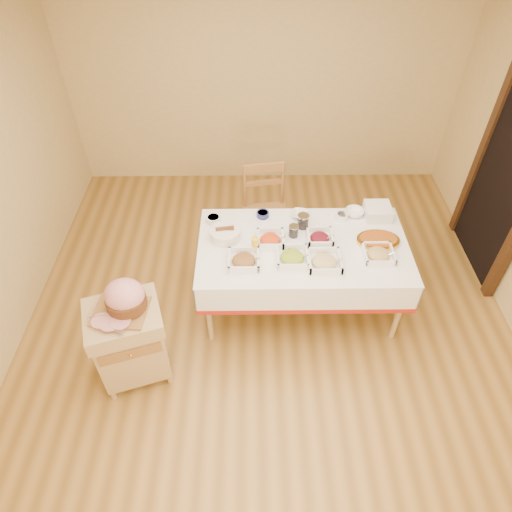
{
  "coord_description": "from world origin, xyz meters",
  "views": [
    {
      "loc": [
        -0.14,
        -2.6,
        3.42
      ],
      "look_at": [
        -0.11,
        0.2,
        0.73
      ],
      "focal_mm": 32.0,
      "sensor_mm": 36.0,
      "label": 1
    }
  ],
  "objects_px": {
    "ham_on_board": "(124,299)",
    "plate_stack": "(377,211)",
    "butcher_cart": "(130,340)",
    "mustard_bottle": "(255,244)",
    "bread_basket": "(225,234)",
    "brass_platter": "(378,240)",
    "preserve_jar_right": "(303,222)",
    "preserve_jar_left": "(294,231)",
    "dining_table": "(302,258)",
    "dining_chair": "(266,213)"
  },
  "relations": [
    {
      "from": "ham_on_board",
      "to": "bread_basket",
      "type": "relative_size",
      "value": 1.56
    },
    {
      "from": "brass_platter",
      "to": "ham_on_board",
      "type": "bearing_deg",
      "value": -159.66
    },
    {
      "from": "butcher_cart",
      "to": "preserve_jar_right",
      "type": "height_order",
      "value": "preserve_jar_right"
    },
    {
      "from": "ham_on_board",
      "to": "plate_stack",
      "type": "distance_m",
      "value": 2.36
    },
    {
      "from": "butcher_cart",
      "to": "bread_basket",
      "type": "xyz_separation_m",
      "value": [
        0.74,
        0.85,
        0.36
      ]
    },
    {
      "from": "preserve_jar_left",
      "to": "bread_basket",
      "type": "height_order",
      "value": "bread_basket"
    },
    {
      "from": "dining_chair",
      "to": "preserve_jar_left",
      "type": "height_order",
      "value": "dining_chair"
    },
    {
      "from": "ham_on_board",
      "to": "brass_platter",
      "type": "bearing_deg",
      "value": 20.34
    },
    {
      "from": "dining_table",
      "to": "preserve_jar_left",
      "type": "distance_m",
      "value": 0.26
    },
    {
      "from": "butcher_cart",
      "to": "plate_stack",
      "type": "height_order",
      "value": "plate_stack"
    },
    {
      "from": "ham_on_board",
      "to": "preserve_jar_left",
      "type": "xyz_separation_m",
      "value": [
        1.29,
        0.84,
        -0.09
      ]
    },
    {
      "from": "dining_table",
      "to": "butcher_cart",
      "type": "distance_m",
      "value": 1.61
    },
    {
      "from": "dining_table",
      "to": "dining_chair",
      "type": "height_order",
      "value": "dining_chair"
    },
    {
      "from": "ham_on_board",
      "to": "bread_basket",
      "type": "bearing_deg",
      "value": 49.53
    },
    {
      "from": "butcher_cart",
      "to": "brass_platter",
      "type": "bearing_deg",
      "value": 20.76
    },
    {
      "from": "mustard_bottle",
      "to": "preserve_jar_left",
      "type": "bearing_deg",
      "value": 30.77
    },
    {
      "from": "mustard_bottle",
      "to": "dining_table",
      "type": "bearing_deg",
      "value": 11.02
    },
    {
      "from": "preserve_jar_left",
      "to": "butcher_cart",
      "type": "bearing_deg",
      "value": -146.8
    },
    {
      "from": "dining_table",
      "to": "preserve_jar_left",
      "type": "bearing_deg",
      "value": 123.38
    },
    {
      "from": "dining_table",
      "to": "brass_platter",
      "type": "distance_m",
      "value": 0.68
    },
    {
      "from": "dining_table",
      "to": "dining_chair",
      "type": "relative_size",
      "value": 1.82
    },
    {
      "from": "preserve_jar_right",
      "to": "bread_basket",
      "type": "relative_size",
      "value": 0.51
    },
    {
      "from": "butcher_cart",
      "to": "mustard_bottle",
      "type": "height_order",
      "value": "mustard_bottle"
    },
    {
      "from": "butcher_cart",
      "to": "bread_basket",
      "type": "distance_m",
      "value": 1.18
    },
    {
      "from": "dining_table",
      "to": "preserve_jar_right",
      "type": "bearing_deg",
      "value": 87.07
    },
    {
      "from": "ham_on_board",
      "to": "mustard_bottle",
      "type": "relative_size",
      "value": 2.15
    },
    {
      "from": "ham_on_board",
      "to": "preserve_jar_right",
      "type": "xyz_separation_m",
      "value": [
        1.39,
        0.96,
        -0.08
      ]
    },
    {
      "from": "butcher_cart",
      "to": "brass_platter",
      "type": "xyz_separation_m",
      "value": [
        2.07,
        0.78,
        0.33
      ]
    },
    {
      "from": "preserve_jar_left",
      "to": "bread_basket",
      "type": "bearing_deg",
      "value": -177.62
    },
    {
      "from": "mustard_bottle",
      "to": "plate_stack",
      "type": "height_order",
      "value": "mustard_bottle"
    },
    {
      "from": "dining_chair",
      "to": "preserve_jar_left",
      "type": "distance_m",
      "value": 0.74
    },
    {
      "from": "preserve_jar_right",
      "to": "brass_platter",
      "type": "relative_size",
      "value": 0.36
    },
    {
      "from": "mustard_bottle",
      "to": "brass_platter",
      "type": "xyz_separation_m",
      "value": [
        1.07,
        0.11,
        -0.06
      ]
    },
    {
      "from": "ham_on_board",
      "to": "plate_stack",
      "type": "height_order",
      "value": "ham_on_board"
    },
    {
      "from": "butcher_cart",
      "to": "plate_stack",
      "type": "xyz_separation_m",
      "value": [
        2.13,
        1.14,
        0.37
      ]
    },
    {
      "from": "dining_table",
      "to": "preserve_jar_right",
      "type": "xyz_separation_m",
      "value": [
        0.01,
        0.24,
        0.22
      ]
    },
    {
      "from": "dining_table",
      "to": "ham_on_board",
      "type": "relative_size",
      "value": 4.4
    },
    {
      "from": "brass_platter",
      "to": "preserve_jar_right",
      "type": "bearing_deg",
      "value": 161.69
    },
    {
      "from": "bread_basket",
      "to": "brass_platter",
      "type": "height_order",
      "value": "bread_basket"
    },
    {
      "from": "preserve_jar_left",
      "to": "brass_platter",
      "type": "xyz_separation_m",
      "value": [
        0.73,
        -0.09,
        -0.03
      ]
    },
    {
      "from": "preserve_jar_left",
      "to": "ham_on_board",
      "type": "bearing_deg",
      "value": -146.97
    },
    {
      "from": "mustard_bottle",
      "to": "bread_basket",
      "type": "xyz_separation_m",
      "value": [
        -0.26,
        0.18,
        -0.04
      ]
    },
    {
      "from": "dining_chair",
      "to": "brass_platter",
      "type": "bearing_deg",
      "value": -37.59
    },
    {
      "from": "dining_table",
      "to": "mustard_bottle",
      "type": "xyz_separation_m",
      "value": [
        -0.42,
        -0.08,
        0.25
      ]
    },
    {
      "from": "mustard_bottle",
      "to": "bread_basket",
      "type": "relative_size",
      "value": 0.72
    },
    {
      "from": "ham_on_board",
      "to": "plate_stack",
      "type": "xyz_separation_m",
      "value": [
        2.08,
        1.11,
        -0.09
      ]
    },
    {
      "from": "brass_platter",
      "to": "dining_chair",
      "type": "bearing_deg",
      "value": 142.41
    },
    {
      "from": "dining_table",
      "to": "brass_platter",
      "type": "xyz_separation_m",
      "value": [
        0.65,
        0.03,
        0.18
      ]
    },
    {
      "from": "ham_on_board",
      "to": "brass_platter",
      "type": "distance_m",
      "value": 2.16
    },
    {
      "from": "preserve_jar_right",
      "to": "bread_basket",
      "type": "bearing_deg",
      "value": -168.16
    }
  ]
}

